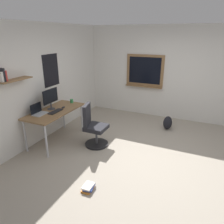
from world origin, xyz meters
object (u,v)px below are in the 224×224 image
laptop (38,112)px  book_stack_on_floor (88,187)px  coffee_mug (72,101)px  backpack (168,123)px  desk (55,113)px  keyboard (56,111)px  computer_mouse (63,107)px  monitor_primary (50,98)px  office_chair (93,128)px

laptop → book_stack_on_floor: laptop is taller
coffee_mug → backpack: coffee_mug is taller
desk → keyboard: keyboard is taller
coffee_mug → book_stack_on_floor: size_ratio=0.36×
keyboard → coffee_mug: size_ratio=4.02×
laptop → backpack: laptop is taller
keyboard → book_stack_on_floor: size_ratio=1.46×
desk → computer_mouse: bearing=-22.1°
monitor_primary → computer_mouse: size_ratio=4.46×
desk → office_chair: office_chair is taller
laptop → computer_mouse: laptop is taller
monitor_primary → keyboard: monitor_primary is taller
book_stack_on_floor → laptop: bearing=63.6°
computer_mouse → book_stack_on_floor: size_ratio=0.41×
computer_mouse → coffee_mug: bearing=6.9°
coffee_mug → laptop: bearing=168.5°
backpack → book_stack_on_floor: size_ratio=1.37×
coffee_mug → computer_mouse: bearing=-173.1°
desk → monitor_primary: 0.36m
coffee_mug → backpack: size_ratio=0.27×
desk → office_chair: bearing=-78.5°
desk → coffee_mug: 0.63m
keyboard → desk: bearing=49.5°
monitor_primary → book_stack_on_floor: (-1.19, -1.62, -0.98)m
desk → keyboard: bearing=-130.5°
desk → backpack: 2.86m
backpack → keyboard: bearing=129.8°
coffee_mug → backpack: (1.10, -2.19, -0.63)m
keyboard → backpack: keyboard is taller
monitor_primary → backpack: bearing=-54.3°
monitor_primary → coffee_mug: monitor_primary is taller
desk → computer_mouse: computer_mouse is taller
laptop → office_chair: bearing=-64.1°
desk → laptop: 0.38m
monitor_primary → desk: bearing=-108.2°
keyboard → book_stack_on_floor: keyboard is taller
book_stack_on_floor → monitor_primary: bearing=53.8°
laptop → computer_mouse: 0.59m
book_stack_on_floor → desk: bearing=52.7°
monitor_primary → coffee_mug: bearing=-13.8°
desk → book_stack_on_floor: 2.00m
office_chair → laptop: (-0.50, 1.04, 0.40)m
backpack → laptop: bearing=130.5°
laptop → book_stack_on_floor: bearing=-116.4°
monitor_primary → book_stack_on_floor: size_ratio=1.84×
desk → backpack: (1.72, -2.23, -0.51)m
keyboard → computer_mouse: 0.28m
keyboard → book_stack_on_floor: (-1.08, -1.43, -0.72)m
desk → laptop: size_ratio=4.64×
laptop → backpack: size_ratio=0.90×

